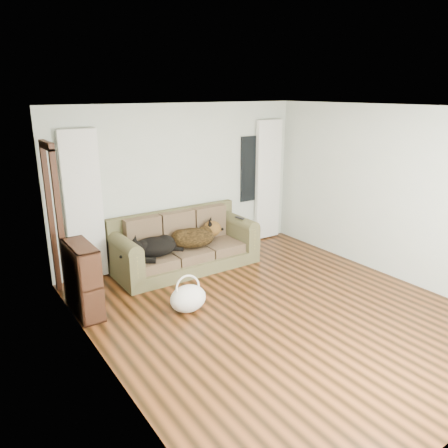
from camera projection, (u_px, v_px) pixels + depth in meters
floor at (277, 312)px, 5.74m from camera, size 5.00×5.00×0.00m
ceiling at (285, 108)px, 4.98m from camera, size 5.00×5.00×0.00m
wall_back at (182, 183)px, 7.34m from camera, size 4.50×0.04×2.60m
wall_left at (102, 254)px, 4.16m from camera, size 0.04×5.00×2.60m
wall_right at (394, 194)px, 6.57m from camera, size 0.04×5.00×2.60m
curtain_left at (84, 207)px, 6.41m from camera, size 0.55×0.08×2.25m
curtain_right at (268, 180)px, 8.28m from camera, size 0.55×0.08×2.25m
window_pane at (252, 169)px, 8.06m from camera, size 0.50×0.03×1.20m
door_casing at (56, 225)px, 5.88m from camera, size 0.07×0.60×2.10m
sofa at (186, 242)px, 7.04m from camera, size 2.31×1.00×0.95m
dog_black_lab at (152, 248)px, 6.66m from camera, size 0.78×0.61×0.30m
dog_shepherd at (194, 238)px, 7.10m from camera, size 0.89×0.74×0.34m
tv_remote at (239, 218)px, 7.36m from camera, size 0.09×0.20×0.02m
tote_bag at (188, 300)px, 5.72m from camera, size 0.61×0.55×0.36m
bookshelf at (83, 278)px, 5.57m from camera, size 0.32×0.77×0.95m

